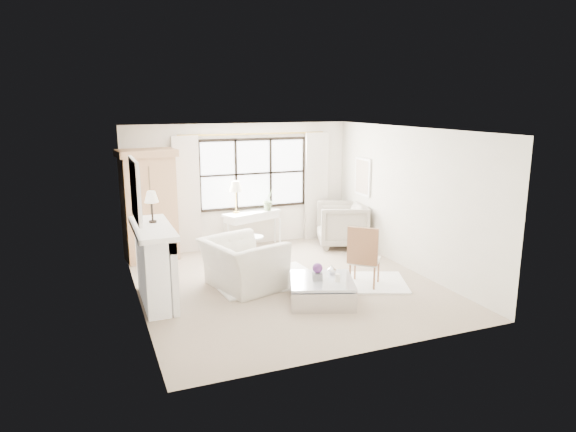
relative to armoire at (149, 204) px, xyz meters
name	(u,v)px	position (x,y,z in m)	size (l,w,h in m)	color
floor	(286,284)	(2.01, -2.38, -1.14)	(5.50, 5.50, 0.00)	tan
ceiling	(286,129)	(2.01, -2.38, 1.56)	(5.50, 5.50, 0.00)	white
wall_back	(240,185)	(2.01, 0.37, 0.21)	(5.00, 5.00, 0.00)	white
wall_front	(368,252)	(2.01, -5.13, 0.21)	(5.00, 5.00, 0.00)	silver
wall_left	(135,222)	(-0.49, -2.38, 0.21)	(5.50, 5.50, 0.00)	silver
wall_right	(409,199)	(4.51, -2.38, 0.21)	(5.50, 5.50, 0.00)	beige
window_pane	(253,174)	(2.31, 0.35, 0.46)	(2.40, 0.02, 1.50)	white
window_frame	(253,174)	(2.31, 0.34, 0.46)	(2.50, 0.04, 1.50)	black
curtain_rod	(254,134)	(2.31, 0.29, 1.33)	(0.04, 0.04, 3.30)	#AD8A3C
curtain_left	(187,195)	(0.81, 0.27, 0.10)	(0.55, 0.10, 2.47)	beige
curtain_right	(316,186)	(3.81, 0.27, 0.10)	(0.55, 0.10, 2.47)	beige
fireplace	(153,263)	(-0.26, -2.38, -0.49)	(0.58, 1.66, 1.26)	white
mirror_frame	(135,190)	(-0.46, -2.38, 0.70)	(0.05, 1.15, 0.95)	white
mirror_glass	(137,190)	(-0.43, -2.38, 0.70)	(0.02, 1.00, 0.80)	silver
art_frame	(363,177)	(4.48, -0.68, 0.41)	(0.04, 0.62, 0.82)	white
art_canvas	(362,177)	(4.46, -0.68, 0.41)	(0.01, 0.52, 0.72)	#B8A58F
mantel_lamp	(151,198)	(-0.20, -2.16, 0.51)	(0.22, 0.22, 0.51)	black
armoire	(149,204)	(0.00, 0.00, 0.00)	(1.19, 0.82, 2.24)	tan
console_table	(252,229)	(2.19, 0.11, -0.74)	(1.38, 0.87, 0.80)	white
console_lamp	(236,187)	(1.84, 0.12, 0.22)	(0.28, 0.28, 0.69)	#A68539
orchid_plant	(268,200)	(2.57, 0.10, -0.11)	(0.26, 0.21, 0.47)	#607850
side_table	(254,245)	(1.91, -0.86, -0.81)	(0.40, 0.40, 0.51)	silver
rug_left	(266,279)	(1.74, -2.08, -1.12)	(1.89, 1.33, 0.03)	white
rug_right	(363,282)	(3.30, -2.85, -1.13)	(1.49, 1.12, 0.03)	white
club_armchair	(243,264)	(1.26, -2.26, -0.72)	(1.30, 1.14, 0.85)	beige
wingback_chair	(342,225)	(4.07, -0.55, -0.66)	(1.03, 1.06, 0.97)	#A59C8B
french_chair	(364,269)	(3.23, -2.99, -0.83)	(0.68, 0.68, 1.08)	#95623E
coffee_table	(321,291)	(2.23, -3.36, -0.96)	(1.28, 1.28, 0.38)	silver
planter_box	(317,276)	(2.16, -3.36, -0.70)	(0.15, 0.15, 0.11)	slate
planter_flowers	(318,268)	(2.16, -3.36, -0.56)	(0.16, 0.16, 0.16)	#562967
pillar_candle	(338,278)	(2.42, -3.55, -0.70)	(0.08, 0.08, 0.12)	beige
coffee_vase	(332,269)	(2.50, -3.18, -0.69)	(0.14, 0.14, 0.15)	silver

